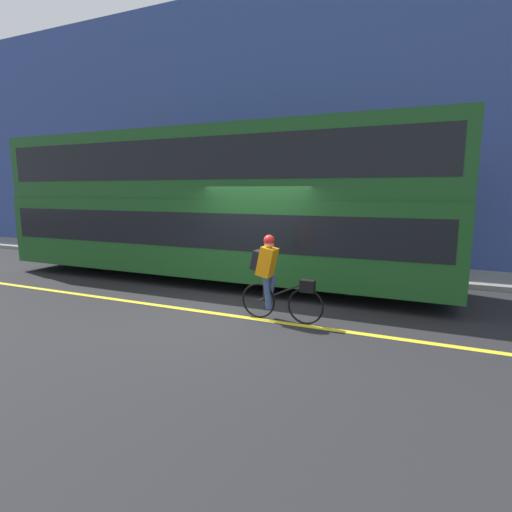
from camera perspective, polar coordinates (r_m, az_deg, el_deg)
The scene contains 7 objects.
ground_plane at distance 8.05m, azimuth -3.56°, elevation -8.13°, with size 80.00×80.00×0.00m, color #232326.
road_center_line at distance 7.92m, azimuth -4.06°, elevation -8.40°, with size 50.00×0.14×0.01m, color yellow.
sidewalk_curb at distance 12.66m, azimuth 7.05°, elevation -1.39°, with size 60.00×2.06×0.13m.
building_facade at distance 13.73m, azimuth 8.93°, elevation 18.11°, with size 60.00×0.30×9.05m.
bus at distance 10.62m, azimuth -6.31°, elevation 7.99°, with size 12.00×2.45×3.90m.
cyclist_on_bike at distance 7.42m, azimuth 2.44°, elevation -2.69°, with size 1.61×0.32×1.61m.
street_sign_post at distance 11.85m, azimuth 25.12°, elevation 4.16°, with size 0.36×0.09×2.49m.
Camera 1 is at (3.52, -6.82, 2.43)m, focal length 28.00 mm.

